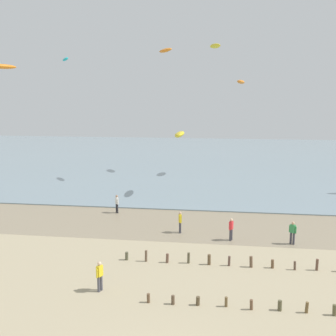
{
  "coord_description": "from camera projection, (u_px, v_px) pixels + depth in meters",
  "views": [
    {
      "loc": [
        2.4,
        -13.29,
        10.57
      ],
      "look_at": [
        -0.98,
        10.84,
        6.38
      ],
      "focal_mm": 43.58,
      "sensor_mm": 36.0,
      "label": 1
    }
  ],
  "objects": [
    {
      "name": "wet_sand_strip",
      "position": [
        194.0,
        225.0,
        34.34
      ],
      "size": [
        120.0,
        8.74,
        0.01
      ],
      "primitive_type": "cube",
      "color": "gray",
      "rests_on": "ground"
    },
    {
      "name": "sea",
      "position": [
        211.0,
        158.0,
        72.76
      ],
      "size": [
        160.0,
        70.0,
        0.1
      ],
      "primitive_type": "cube",
      "color": "gray",
      "rests_on": "ground"
    },
    {
      "name": "groyne_mid",
      "position": [
        293.0,
        307.0,
        20.35
      ],
      "size": [
        14.91,
        0.34,
        0.66
      ],
      "color": "brown",
      "rests_on": "ground"
    },
    {
      "name": "groyne_far",
      "position": [
        284.0,
        264.0,
        25.51
      ],
      "size": [
        20.31,
        0.34,
        0.76
      ],
      "color": "#52513C",
      "rests_on": "ground"
    },
    {
      "name": "person_nearest_camera",
      "position": [
        231.0,
        229.0,
        30.51
      ],
      "size": [
        0.34,
        0.53,
        1.71
      ],
      "color": "#383842",
      "rests_on": "ground"
    },
    {
      "name": "person_left_flank",
      "position": [
        100.0,
        275.0,
        22.47
      ],
      "size": [
        0.33,
        0.54,
        1.71
      ],
      "color": "#4C4C56",
      "rests_on": "ground"
    },
    {
      "name": "person_right_flank",
      "position": [
        180.0,
        222.0,
        32.26
      ],
      "size": [
        0.29,
        0.56,
        1.71
      ],
      "color": "#383842",
      "rests_on": "ground"
    },
    {
      "name": "person_far_down_beach",
      "position": [
        117.0,
        203.0,
        37.85
      ],
      "size": [
        0.38,
        0.49,
        1.71
      ],
      "color": "#232328",
      "rests_on": "ground"
    },
    {
      "name": "person_trailing_behind",
      "position": [
        293.0,
        232.0,
        29.71
      ],
      "size": [
        0.49,
        0.38,
        1.71
      ],
      "color": "#383842",
      "rests_on": "ground"
    },
    {
      "name": "kite_aloft_0",
      "position": [
        241.0,
        82.0,
        54.27
      ],
      "size": [
        1.22,
        3.15,
        0.66
      ],
      "primitive_type": "ellipsoid",
      "rotation": [
        0.18,
        0.0,
        1.52
      ],
      "color": "orange"
    },
    {
      "name": "kite_aloft_2",
      "position": [
        2.0,
        66.0,
        42.76
      ],
      "size": [
        2.63,
        3.08,
        0.5
      ],
      "primitive_type": "ellipsoid",
      "rotation": [
        -0.01,
        0.0,
        0.94
      ],
      "color": "orange"
    },
    {
      "name": "kite_aloft_3",
      "position": [
        215.0,
        46.0,
        55.93
      ],
      "size": [
        2.18,
        3.0,
        0.8
      ],
      "primitive_type": "ellipsoid",
      "rotation": [
        -0.44,
        0.0,
        5.18
      ],
      "color": "yellow"
    },
    {
      "name": "kite_aloft_4",
      "position": [
        180.0,
        134.0,
        43.94
      ],
      "size": [
        1.47,
        3.49,
        0.89
      ],
      "primitive_type": "ellipsoid",
      "rotation": [
        0.36,
        0.0,
        4.79
      ],
      "color": "yellow"
    },
    {
      "name": "kite_aloft_6",
      "position": [
        165.0,
        50.0,
        50.08
      ],
      "size": [
        2.48,
        2.86,
        0.74
      ],
      "primitive_type": "ellipsoid",
      "rotation": [
        -0.36,
        0.0,
        2.21
      ],
      "color": "orange"
    },
    {
      "name": "kite_aloft_7",
      "position": [
        65.0,
        59.0,
        44.66
      ],
      "size": [
        1.53,
        1.96,
        0.55
      ],
      "primitive_type": "ellipsoid",
      "rotation": [
        0.5,
        0.0,
        5.24
      ],
      "color": "#19B2B7"
    }
  ]
}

